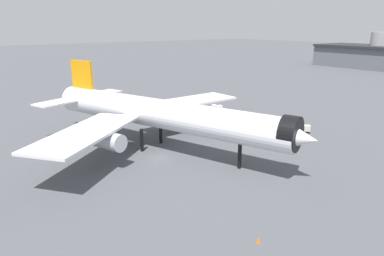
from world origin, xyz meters
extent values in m
plane|color=#4C4F54|center=(0.00, 0.00, 0.00)|extent=(900.00, 900.00, 0.00)
cylinder|color=white|center=(-3.71, 3.37, 7.75)|extent=(55.22, 24.34, 5.96)
cone|color=white|center=(22.91, 12.73, 7.75)|extent=(8.13, 7.69, 5.84)
cone|color=white|center=(-30.33, -5.99, 7.75)|extent=(9.19, 7.92, 5.67)
cylinder|color=black|center=(21.79, 12.33, 8.20)|extent=(4.53, 6.57, 6.02)
cube|color=white|center=(-13.01, 16.72, 7.01)|extent=(9.63, 25.60, 0.48)
cylinder|color=#B7BAC1|center=(-10.72, 14.29, 5.04)|extent=(8.54, 5.71, 3.28)
cube|color=white|center=(-2.61, -12.87, 7.01)|extent=(22.59, 25.66, 0.48)
cylinder|color=#B7BAC1|center=(-2.34, -9.54, 5.04)|extent=(8.54, 5.71, 3.28)
cube|color=orange|center=(-26.07, -4.49, 12.52)|extent=(6.59, 2.81, 9.54)
cube|color=white|center=(-29.31, 1.33, 8.35)|extent=(8.16, 11.27, 0.36)
cube|color=white|center=(-24.95, -11.07, 8.35)|extent=(8.16, 11.27, 0.36)
cylinder|color=black|center=(13.33, 9.36, 2.39)|extent=(0.72, 0.72, 4.77)
cylinder|color=black|center=(-7.41, 5.39, 2.39)|extent=(0.72, 0.72, 4.77)
cylinder|color=black|center=(-5.33, -0.52, 2.39)|extent=(0.72, 0.72, 4.77)
cylinder|color=#939399|center=(-48.64, 184.15, 10.63)|extent=(10.49, 10.49, 21.27)
cube|color=black|center=(-23.32, 35.50, 0.50)|extent=(2.54, 3.54, 0.30)
cube|color=silver|center=(-23.63, 34.59, 1.25)|extent=(1.92, 1.72, 1.20)
cube|color=#1E2D38|center=(-23.81, 34.05, 1.49)|extent=(1.30, 0.50, 0.60)
cube|color=silver|center=(-23.14, 36.05, 1.10)|extent=(2.13, 2.33, 0.90)
cylinder|color=black|center=(-22.92, 34.19, 0.35)|extent=(0.49, 0.75, 0.70)
cylinder|color=black|center=(-24.44, 34.70, 0.35)|extent=(0.49, 0.75, 0.70)
cylinder|color=black|center=(-22.21, 36.31, 0.35)|extent=(0.49, 0.75, 0.70)
cylinder|color=black|center=(-23.72, 36.82, 0.35)|extent=(0.49, 0.75, 0.70)
cube|color=black|center=(6.83, 37.83, 0.32)|extent=(2.81, 2.69, 0.20)
cube|color=beige|center=(6.83, 37.83, 1.12)|extent=(2.81, 2.69, 1.40)
sphere|color=black|center=(7.10, 39.02, 0.22)|extent=(0.44, 0.44, 0.44)
sphere|color=black|center=(8.05, 37.87, 0.22)|extent=(0.44, 0.44, 0.44)
sphere|color=black|center=(5.62, 37.80, 0.22)|extent=(0.44, 0.44, 0.44)
sphere|color=black|center=(6.57, 36.64, 0.22)|extent=(0.44, 0.44, 0.44)
cone|color=#F2600C|center=(31.35, -4.92, 0.32)|extent=(0.52, 0.52, 0.65)
cone|color=#F2600C|center=(-5.04, 39.12, 0.34)|extent=(0.54, 0.54, 0.67)
camera|label=1|loc=(55.93, -33.29, 25.26)|focal=32.79mm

